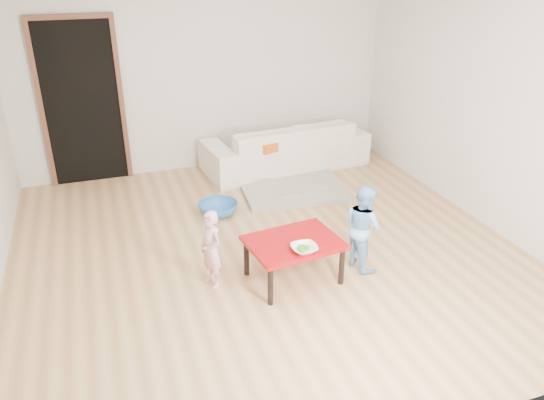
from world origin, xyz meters
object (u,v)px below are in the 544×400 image
sofa (285,145)px  bowl (304,249)px  red_table (293,260)px  child_pink (211,250)px  basin (218,209)px  child_blue (363,227)px

sofa → bowl: 2.99m
red_table → child_pink: (-0.73, 0.16, 0.16)m
red_table → basin: 1.58m
child_pink → child_blue: child_blue is taller
bowl → child_pink: (-0.75, 0.36, -0.07)m
child_blue → red_table: bearing=82.1°
bowl → basin: (-0.36, 1.74, -0.37)m
bowl → child_blue: 0.72m
red_table → child_blue: size_ratio=0.97×
sofa → bowl: (-0.89, -2.85, 0.11)m
basin → child_blue: bearing=-55.5°
child_blue → child_pink: bearing=75.2°
child_pink → sofa: bearing=126.5°
red_table → child_blue: (0.71, 0.01, 0.22)m
red_table → child_pink: 0.76m
child_pink → basin: bearing=144.0°
sofa → red_table: (-0.90, -2.65, -0.12)m
red_table → bowl: size_ratio=3.61×
bowl → basin: bowl is taller
child_blue → basin: 1.88m
red_table → child_blue: child_blue is taller
sofa → basin: 1.69m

